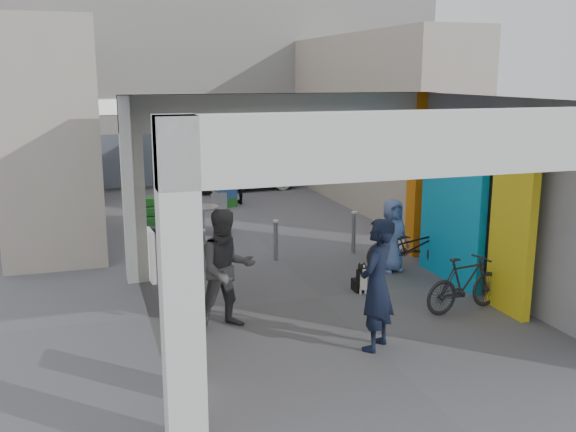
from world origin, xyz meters
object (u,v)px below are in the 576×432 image
object	(u,v)px
man_elderly	(392,236)
bicycle_rear	(465,284)
man_back_turned	(227,269)
bicycle_front	(412,247)
white_van	(242,171)
man_crates	(237,177)
produce_stand	(167,218)
cafe_set	(196,223)
man_with_dog	(377,285)
border_collie	(361,280)

from	to	relation	value
man_elderly	bicycle_rear	distance (m)	2.38
man_back_turned	bicycle_front	bearing A→B (deg)	16.99
bicycle_rear	white_van	xyz separation A→B (m)	(-0.81, 12.27, 0.18)
man_crates	man_elderly	bearing A→B (deg)	99.33
produce_stand	man_back_turned	distance (m)	6.69
man_crates	bicycle_front	bearing A→B (deg)	102.12
cafe_set	man_back_turned	world-z (taller)	man_back_turned
produce_stand	man_elderly	bearing A→B (deg)	-62.17
bicycle_rear	man_with_dog	bearing A→B (deg)	105.01
produce_stand	man_crates	bearing A→B (deg)	37.20
man_back_turned	man_crates	world-z (taller)	man_back_turned
man_back_turned	bicycle_rear	distance (m)	3.97
border_collie	man_with_dog	xyz separation A→B (m)	(-0.80, -2.30, 0.73)
man_with_dog	man_elderly	world-z (taller)	man_with_dog
man_with_dog	man_back_turned	world-z (taller)	man_with_dog
produce_stand	bicycle_rear	size ratio (longest dim) A/B	0.81
bicycle_rear	man_elderly	bearing A→B (deg)	-5.07
man_back_turned	white_van	xyz separation A→B (m)	(3.10, 11.77, -0.29)
man_back_turned	white_van	size ratio (longest dim) A/B	0.50
produce_stand	bicycle_rear	world-z (taller)	bicycle_rear
cafe_set	man_back_turned	size ratio (longest dim) A/B	0.84
man_elderly	man_crates	size ratio (longest dim) A/B	0.87
white_van	produce_stand	bearing A→B (deg)	142.88
man_with_dog	bicycle_rear	xyz separation A→B (m)	(2.05, 0.91, -0.49)
man_with_dog	white_van	size ratio (longest dim) A/B	0.50
man_crates	white_van	xyz separation A→B (m)	(0.73, 2.37, -0.20)
cafe_set	white_van	bearing A→B (deg)	66.40
cafe_set	produce_stand	bearing A→B (deg)	126.21
cafe_set	man_elderly	bearing A→B (deg)	-50.88
man_elderly	white_van	size ratio (longest dim) A/B	0.39
produce_stand	man_elderly	world-z (taller)	man_elderly
produce_stand	man_with_dog	size ratio (longest dim) A/B	0.66
man_crates	cafe_set	bearing A→B (deg)	61.36
produce_stand	man_elderly	xyz separation A→B (m)	(3.84, -4.81, 0.40)
bicycle_front	produce_stand	bearing A→B (deg)	49.11
man_back_turned	cafe_set	bearing A→B (deg)	79.12
man_with_dog	man_back_turned	distance (m)	2.34
bicycle_front	border_collie	bearing A→B (deg)	128.40
bicycle_front	white_van	size ratio (longest dim) A/B	0.50
white_van	bicycle_front	bearing A→B (deg)	-179.07
man_crates	white_van	size ratio (longest dim) A/B	0.44
man_with_dog	man_back_turned	xyz separation A→B (m)	(-1.86, 1.42, -0.02)
cafe_set	border_collie	bearing A→B (deg)	-66.67
man_crates	man_with_dog	bearing A→B (deg)	86.21
man_elderly	bicycle_front	size ratio (longest dim) A/B	0.77
man_elderly	produce_stand	bearing A→B (deg)	120.24
man_with_dog	bicycle_front	xyz separation A→B (m)	(2.30, 3.17, -0.46)
man_crates	bicycle_rear	size ratio (longest dim) A/B	1.08
cafe_set	man_with_dog	xyz separation A→B (m)	(1.34, -7.26, 0.62)
bicycle_rear	border_collie	bearing A→B (deg)	33.34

